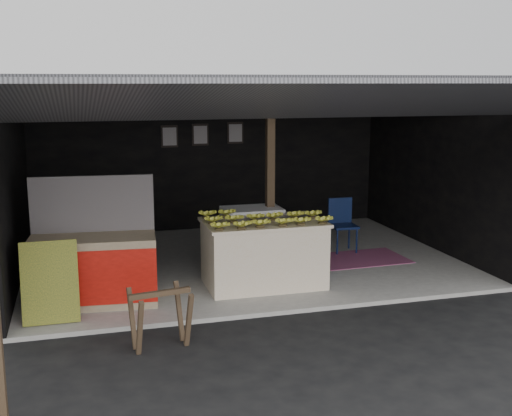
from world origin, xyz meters
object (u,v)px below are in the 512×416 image
object	(u,v)px
banana_table	(264,253)
plastic_chair	(342,220)
white_crate	(252,239)
water_barrel	(306,257)
sawhorse	(160,312)
neighbor_stall	(94,267)

from	to	relation	value
banana_table	plastic_chair	bearing A→B (deg)	39.15
white_crate	water_barrel	size ratio (longest dim) A/B	1.80
sawhorse	plastic_chair	bearing A→B (deg)	32.68
white_crate	plastic_chair	bearing A→B (deg)	21.16
neighbor_stall	plastic_chair	bearing A→B (deg)	26.47
white_crate	neighbor_stall	bearing A→B (deg)	-159.76
banana_table	white_crate	xyz separation A→B (m)	(0.04, 0.77, 0.02)
plastic_chair	banana_table	bearing A→B (deg)	-138.89
white_crate	plastic_chair	size ratio (longest dim) A/B	1.08
banana_table	neighbor_stall	bearing A→B (deg)	-176.16
banana_table	plastic_chair	world-z (taller)	banana_table
neighbor_stall	plastic_chair	distance (m)	4.51
neighbor_stall	banana_table	bearing A→B (deg)	8.82
neighbor_stall	plastic_chair	xyz separation A→B (m)	(4.21, 1.63, 0.04)
white_crate	water_barrel	world-z (taller)	white_crate
white_crate	water_barrel	xyz separation A→B (m)	(0.71, -0.46, -0.22)
banana_table	water_barrel	bearing A→B (deg)	22.12
water_barrel	white_crate	bearing A→B (deg)	146.96
banana_table	neighbor_stall	size ratio (longest dim) A/B	1.03
white_crate	sawhorse	world-z (taller)	white_crate
neighbor_stall	water_barrel	world-z (taller)	neighbor_stall
banana_table	sawhorse	distance (m)	2.42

